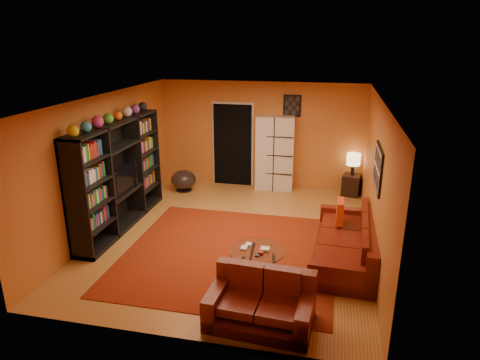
% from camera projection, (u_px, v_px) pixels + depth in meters
% --- Properties ---
extents(floor, '(6.00, 6.00, 0.00)m').
position_uv_depth(floor, '(233.00, 235.00, 8.16)').
color(floor, '#9A672F').
rests_on(floor, ground).
extents(ceiling, '(6.00, 6.00, 0.00)m').
position_uv_depth(ceiling, '(232.00, 98.00, 7.33)').
color(ceiling, white).
rests_on(ceiling, wall_back).
extents(wall_back, '(6.00, 0.00, 6.00)m').
position_uv_depth(wall_back, '(261.00, 135.00, 10.53)').
color(wall_back, '#BA6728').
rests_on(wall_back, floor).
extents(wall_front, '(6.00, 0.00, 6.00)m').
position_uv_depth(wall_front, '(174.00, 246.00, 4.97)').
color(wall_front, '#BA6728').
rests_on(wall_front, floor).
extents(wall_left, '(0.00, 6.00, 6.00)m').
position_uv_depth(wall_left, '(107.00, 162.00, 8.26)').
color(wall_left, '#BA6728').
rests_on(wall_left, floor).
extents(wall_right, '(0.00, 6.00, 6.00)m').
position_uv_depth(wall_right, '(376.00, 180.00, 7.24)').
color(wall_right, '#BA6728').
rests_on(wall_right, floor).
extents(rug, '(3.60, 3.60, 0.01)m').
position_uv_depth(rug, '(229.00, 253.00, 7.49)').
color(rug, '#621A0B').
rests_on(rug, floor).
extents(doorway, '(0.95, 0.10, 2.04)m').
position_uv_depth(doorway, '(233.00, 145.00, 10.72)').
color(doorway, black).
rests_on(doorway, floor).
extents(wall_art_right, '(0.03, 1.00, 0.70)m').
position_uv_depth(wall_art_right, '(378.00, 168.00, 6.87)').
color(wall_art_right, black).
rests_on(wall_art_right, wall_right).
extents(wall_art_back, '(0.42, 0.03, 0.52)m').
position_uv_depth(wall_art_back, '(292.00, 106.00, 10.12)').
color(wall_art_back, black).
rests_on(wall_art_back, wall_back).
extents(entertainment_unit, '(0.45, 3.00, 2.10)m').
position_uv_depth(entertainment_unit, '(119.00, 175.00, 8.29)').
color(entertainment_unit, black).
rests_on(entertainment_unit, floor).
extents(tv, '(0.94, 0.12, 0.54)m').
position_uv_depth(tv, '(121.00, 179.00, 8.27)').
color(tv, black).
rests_on(tv, entertainment_unit).
extents(sofa, '(1.12, 2.49, 0.85)m').
position_uv_depth(sofa, '(350.00, 243.00, 7.25)').
color(sofa, '#52120B').
rests_on(sofa, rug).
extents(loveseat, '(1.42, 0.91, 0.85)m').
position_uv_depth(loveseat, '(262.00, 302.00, 5.64)').
color(loveseat, '#52120B').
rests_on(loveseat, rug).
extents(throw_pillow, '(0.12, 0.42, 0.42)m').
position_uv_depth(throw_pillow, '(340.00, 211.00, 7.66)').
color(throw_pillow, red).
rests_on(throw_pillow, sofa).
extents(coffee_table, '(0.87, 0.87, 0.44)m').
position_uv_depth(coffee_table, '(257.00, 253.00, 6.67)').
color(coffee_table, silver).
rests_on(coffee_table, floor).
extents(storage_cabinet, '(0.93, 0.45, 1.82)m').
position_uv_depth(storage_cabinet, '(275.00, 153.00, 10.39)').
color(storage_cabinet, beige).
rests_on(storage_cabinet, floor).
extents(bowl_chair, '(0.62, 0.62, 0.51)m').
position_uv_depth(bowl_chair, '(184.00, 180.00, 10.47)').
color(bowl_chair, black).
rests_on(bowl_chair, floor).
extents(side_table, '(0.47, 0.47, 0.50)m').
position_uv_depth(side_table, '(351.00, 185.00, 10.17)').
color(side_table, black).
rests_on(side_table, floor).
extents(table_lamp, '(0.31, 0.31, 0.52)m').
position_uv_depth(table_lamp, '(353.00, 160.00, 9.98)').
color(table_lamp, black).
rests_on(table_lamp, side_table).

